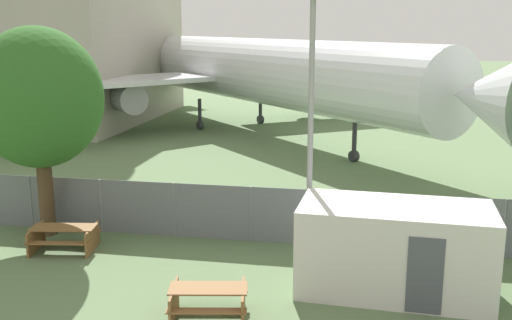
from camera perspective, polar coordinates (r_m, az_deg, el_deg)
The scene contains 7 objects.
perimeter_fence at distance 19.73m, azimuth -7.81°, elevation -4.73°, with size 56.07×0.07×1.81m.
airplane at distance 39.84m, azimuth -1.54°, elevation 8.63°, with size 31.71×34.67×11.97m.
portable_cabin at distance 15.93m, azimuth 13.04°, elevation -8.27°, with size 4.96×2.62×2.32m.
picnic_bench_near_cabin at distance 14.51m, azimuth -4.56°, elevation -13.02°, with size 2.06×1.70×0.76m.
picnic_bench_open_grass at distance 19.41m, azimuth -17.83°, elevation -6.85°, with size 2.14×1.69×0.76m.
tree_near_hangar at distance 20.19m, azimuth -20.02°, elevation 5.53°, with size 4.07×4.07×6.79m.
light_mast at distance 16.64m, azimuth 5.28°, elevation 5.73°, with size 0.44×0.44×7.81m.
Camera 1 is at (6.03, -7.58, 6.75)m, focal length 42.00 mm.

